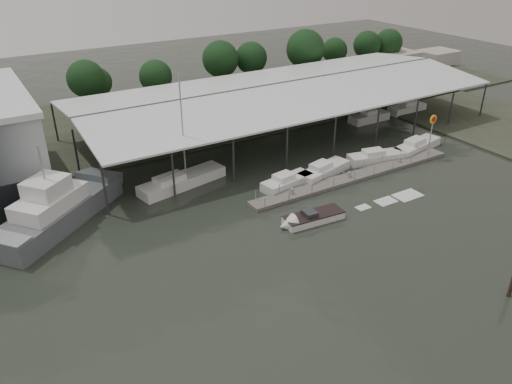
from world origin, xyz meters
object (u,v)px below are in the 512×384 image
white_sailboat (181,181)px  speedboat_underway (309,219)px  grey_trawler (59,208)px  shell_fuel_sign (432,128)px

white_sailboat → speedboat_underway: 15.68m
grey_trawler → speedboat_underway: bearing=-70.4°
shell_fuel_sign → speedboat_underway: size_ratio=0.31×
grey_trawler → white_sailboat: size_ratio=1.16×
shell_fuel_sign → speedboat_underway: bearing=-167.0°
shell_fuel_sign → speedboat_underway: 23.52m
speedboat_underway → grey_trawler: bearing=-26.8°
shell_fuel_sign → grey_trawler: grey_trawler is taller
shell_fuel_sign → speedboat_underway: (-22.66, -5.23, -3.53)m
white_sailboat → speedboat_underway: (7.46, -13.79, -0.25)m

